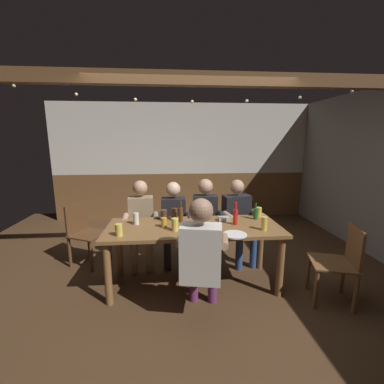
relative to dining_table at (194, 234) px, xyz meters
The scene contains 28 objects.
ground_plane 0.68m from the dining_table, 90.00° to the right, with size 7.19×7.19×0.00m, color #4C331E.
back_wall_upper 3.09m from the dining_table, 90.00° to the left, with size 5.62×0.12×1.53m, color silver.
back_wall_wainscot 2.88m from the dining_table, 90.00° to the left, with size 5.62×0.12×1.02m, color brown.
ceiling_beam 1.84m from the dining_table, 90.00° to the left, with size 5.06×0.14×0.16m, color brown.
dining_table is the anchor object (origin of this frame).
person_0 0.94m from the dining_table, 137.85° to the left, with size 0.51×0.54×1.21m.
person_1 0.67m from the dining_table, 110.31° to the left, with size 0.49×0.49×1.18m.
person_2 0.67m from the dining_table, 70.11° to the left, with size 0.51×0.51×1.22m.
person_3 0.95m from the dining_table, 41.18° to the left, with size 0.58×0.58×1.20m.
person_4 0.64m from the dining_table, 88.74° to the right, with size 0.56×0.59×1.26m.
chair_empty_near_right 1.64m from the dining_table, 17.18° to the right, with size 0.55×0.55×0.88m.
chair_empty_near_left 1.69m from the dining_table, 155.14° to the left, with size 0.58×0.58×0.88m.
condiment_caddy 0.46m from the dining_table, 24.00° to the left, with size 0.14×0.10×0.05m, color #B2B7BC.
plate_0 0.33m from the dining_table, 77.90° to the right, with size 0.27×0.27×0.01m, color white.
plate_1 0.55m from the dining_table, 38.90° to the right, with size 0.26×0.26×0.01m, color white.
bottle_0 0.55m from the dining_table, ahead, with size 0.06×0.06×0.28m.
bottle_1 0.87m from the dining_table, 13.94° to the left, with size 0.06×0.06×0.21m.
bottle_2 0.31m from the dining_table, 130.37° to the left, with size 0.05×0.05×0.27m.
pint_glass_0 0.73m from the dining_table, 169.54° to the left, with size 0.07×0.07×0.14m, color white.
pint_glass_1 0.32m from the dining_table, 148.43° to the right, with size 0.08×0.08×0.15m, color #E5C64C.
pint_glass_2 0.39m from the dining_table, behind, with size 0.07×0.07×0.12m, color gold.
pint_glass_3 0.83m from the dining_table, 14.53° to the right, with size 0.07×0.07×0.16m, color #E5C64C.
pint_glass_4 0.88m from the dining_table, 163.19° to the right, with size 0.08×0.08×0.13m, color #E5C64C.
pint_glass_5 0.40m from the dining_table, 128.42° to the left, with size 0.08×0.08×0.15m, color #4C2D19.
pint_glass_6 0.21m from the dining_table, 38.03° to the left, with size 0.08×0.08×0.14m, color #4C2D19.
pint_glass_7 0.97m from the dining_table, 19.18° to the left, with size 0.08×0.08×0.13m, color #E5C64C.
pint_glass_8 0.47m from the dining_table, 144.46° to the left, with size 0.08×0.08×0.14m, color #4C2D19.
string_lights 1.63m from the dining_table, 90.00° to the left, with size 3.97×0.04×0.18m.
Camera 1 is at (-0.27, -2.74, 1.77)m, focal length 24.05 mm.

